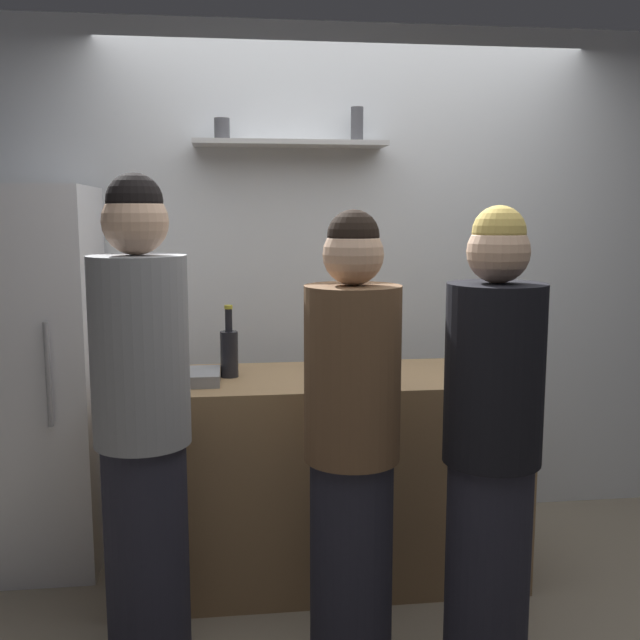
# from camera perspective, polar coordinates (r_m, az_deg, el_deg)

# --- Properties ---
(ground_plane) EXTENTS (5.28, 5.28, 0.00)m
(ground_plane) POSITION_cam_1_polar(r_m,az_deg,el_deg) (3.14, 5.58, -23.31)
(ground_plane) COLOR gray
(back_wall_assembly) EXTENTS (4.80, 0.32, 2.60)m
(back_wall_assembly) POSITION_cam_1_polar(r_m,az_deg,el_deg) (3.91, 1.84, 3.34)
(back_wall_assembly) COLOR white
(back_wall_assembly) RESTS_ON ground
(refrigerator) EXTENTS (0.66, 0.65, 1.77)m
(refrigerator) POSITION_cam_1_polar(r_m,az_deg,el_deg) (3.66, -21.98, -4.28)
(refrigerator) COLOR white
(refrigerator) RESTS_ON ground
(counter) EXTENTS (1.78, 0.63, 0.93)m
(counter) POSITION_cam_1_polar(r_m,az_deg,el_deg) (3.37, 0.00, -12.11)
(counter) COLOR #9E7A51
(counter) RESTS_ON ground
(baking_pan) EXTENTS (0.34, 0.24, 0.05)m
(baking_pan) POSITION_cam_1_polar(r_m,az_deg,el_deg) (3.15, -10.90, -4.42)
(baking_pan) COLOR gray
(baking_pan) RESTS_ON counter
(utensil_holder) EXTENTS (0.12, 0.12, 0.22)m
(utensil_holder) POSITION_cam_1_polar(r_m,az_deg,el_deg) (3.17, 12.00, -3.79)
(utensil_holder) COLOR #B2B2B7
(utensil_holder) RESTS_ON counter
(wine_bottle_dark_glass) EXTENTS (0.08, 0.08, 0.32)m
(wine_bottle_dark_glass) POSITION_cam_1_polar(r_m,az_deg,el_deg) (3.22, -7.10, -2.42)
(wine_bottle_dark_glass) COLOR black
(wine_bottle_dark_glass) RESTS_ON counter
(wine_bottle_green_glass) EXTENTS (0.08, 0.08, 0.31)m
(wine_bottle_green_glass) POSITION_cam_1_polar(r_m,az_deg,el_deg) (3.47, 12.50, -1.68)
(wine_bottle_green_glass) COLOR #19471E
(wine_bottle_green_glass) RESTS_ON counter
(water_bottle_plastic) EXTENTS (0.09, 0.09, 0.26)m
(water_bottle_plastic) POSITION_cam_1_polar(r_m,az_deg,el_deg) (3.04, 3.83, -3.01)
(water_bottle_plastic) COLOR silver
(water_bottle_plastic) RESTS_ON counter
(person_brown_jacket) EXTENTS (0.34, 0.34, 1.66)m
(person_brown_jacket) POSITION_cam_1_polar(r_m,az_deg,el_deg) (2.63, 2.50, -9.94)
(person_brown_jacket) COLOR #262633
(person_brown_jacket) RESTS_ON ground
(person_blonde) EXTENTS (0.34, 0.34, 1.67)m
(person_blonde) POSITION_cam_1_polar(r_m,az_deg,el_deg) (2.65, 13.23, -9.85)
(person_blonde) COLOR #262633
(person_blonde) RESTS_ON ground
(person_grey_hoodie) EXTENTS (0.34, 0.34, 1.78)m
(person_grey_hoodie) POSITION_cam_1_polar(r_m,az_deg,el_deg) (2.68, -13.67, -8.22)
(person_grey_hoodie) COLOR #262633
(person_grey_hoodie) RESTS_ON ground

